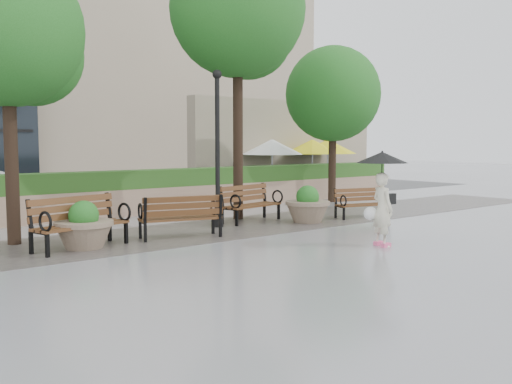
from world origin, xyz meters
TOP-DOWN VIEW (x-y plane):
  - ground at (0.00, 0.00)m, footprint 100.00×100.00m
  - cobble_strip at (0.00, 3.00)m, footprint 28.00×3.20m
  - hedge_wall at (0.00, 7.00)m, footprint 24.00×0.80m
  - cafe_wall at (9.50, 10.00)m, footprint 10.00×0.60m
  - cafe_hedge at (9.00, 7.80)m, footprint 8.00×0.50m
  - asphalt_street at (0.00, 11.00)m, footprint 40.00×7.00m
  - bldg_stone at (10.00, 23.00)m, footprint 18.00×10.00m
  - bench_1 at (-2.95, 2.58)m, footprint 2.12×1.24m
  - bench_2 at (-0.65, 2.41)m, footprint 1.96×1.19m
  - bench_3 at (2.28, 3.51)m, footprint 1.98×1.09m
  - bench_4 at (5.28, 2.09)m, footprint 1.70×1.05m
  - planter_left at (-2.88, 2.56)m, footprint 1.19×1.19m
  - planter_right at (3.41, 2.44)m, footprint 1.22×1.22m
  - lamppost at (1.01, 3.29)m, footprint 0.28×0.28m
  - tree_0 at (-3.71, 4.05)m, footprint 3.31×3.19m
  - tree_1 at (2.50, 4.25)m, footprint 3.81×3.78m
  - tree_2 at (8.08, 5.88)m, footprint 3.54×3.46m
  - patio_umb_white at (7.63, 8.86)m, footprint 2.50×2.50m
  - patio_umb_yellow_a at (9.90, 8.84)m, footprint 2.50×2.50m
  - patio_umb_yellow_b at (10.67, 8.67)m, footprint 2.50×2.50m
  - pedestrian at (2.16, -1.09)m, footprint 1.08×1.08m

SIDE VIEW (x-z plane):
  - ground at x=0.00m, z-range 0.00..0.00m
  - asphalt_street at x=0.00m, z-range 0.00..0.00m
  - cobble_strip at x=0.00m, z-range 0.00..0.01m
  - bench_4 at x=5.28m, z-range -0.17..0.68m
  - bench_2 at x=-0.65m, z-range -0.20..0.79m
  - bench_3 at x=2.28m, z-range -0.20..0.80m
  - bench_1 at x=-2.95m, z-range -0.22..0.86m
  - planter_left at x=-2.88m, z-range -0.11..0.89m
  - planter_right at x=3.41m, z-range -0.11..0.91m
  - cafe_hedge at x=9.00m, z-range 0.00..0.90m
  - hedge_wall at x=0.00m, z-range -0.01..1.34m
  - pedestrian at x=2.16m, z-range 0.22..2.21m
  - lamppost at x=1.01m, z-range -0.24..3.79m
  - patio_umb_white at x=7.63m, z-range 0.84..3.14m
  - patio_umb_yellow_a at x=9.90m, z-range 0.84..3.14m
  - patio_umb_yellow_b at x=10.67m, z-range 0.84..3.14m
  - cafe_wall at x=9.50m, z-range 0.00..4.00m
  - tree_2 at x=8.08m, z-range 1.01..6.69m
  - tree_0 at x=-3.71m, z-range 1.34..7.47m
  - tree_1 at x=2.50m, z-range 1.84..9.61m
  - bldg_stone at x=10.00m, z-range 0.00..20.00m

